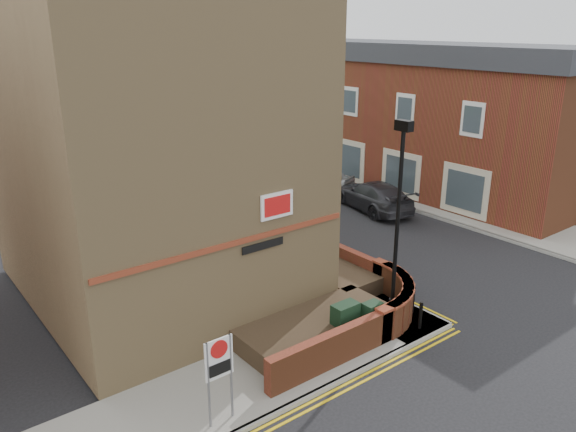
{
  "coord_description": "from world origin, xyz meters",
  "views": [
    {
      "loc": [
        -10.47,
        -9.03,
        8.94
      ],
      "look_at": [
        -0.29,
        4.0,
        3.26
      ],
      "focal_mm": 35.0,
      "sensor_mm": 36.0,
      "label": 1
    }
  ],
  "objects_px": {
    "utility_cabinet_large": "(345,322)",
    "zone_sign": "(219,365)",
    "silver_car_near": "(253,200)",
    "lamppost": "(397,225)"
  },
  "relations": [
    {
      "from": "lamppost",
      "to": "utility_cabinet_large",
      "type": "height_order",
      "value": "lamppost"
    },
    {
      "from": "silver_car_near",
      "to": "lamppost",
      "type": "bearing_deg",
      "value": -101.56
    },
    {
      "from": "lamppost",
      "to": "utility_cabinet_large",
      "type": "distance_m",
      "value": 3.24
    },
    {
      "from": "silver_car_near",
      "to": "utility_cabinet_large",
      "type": "bearing_deg",
      "value": -110.39
    },
    {
      "from": "lamppost",
      "to": "zone_sign",
      "type": "height_order",
      "value": "lamppost"
    },
    {
      "from": "utility_cabinet_large",
      "to": "lamppost",
      "type": "bearing_deg",
      "value": -3.01
    },
    {
      "from": "utility_cabinet_large",
      "to": "silver_car_near",
      "type": "relative_size",
      "value": 0.25
    },
    {
      "from": "lamppost",
      "to": "utility_cabinet_large",
      "type": "bearing_deg",
      "value": 176.99
    },
    {
      "from": "utility_cabinet_large",
      "to": "zone_sign",
      "type": "height_order",
      "value": "zone_sign"
    },
    {
      "from": "lamppost",
      "to": "utility_cabinet_large",
      "type": "xyz_separation_m",
      "value": [
        -1.9,
        0.1,
        -2.62
      ]
    }
  ]
}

